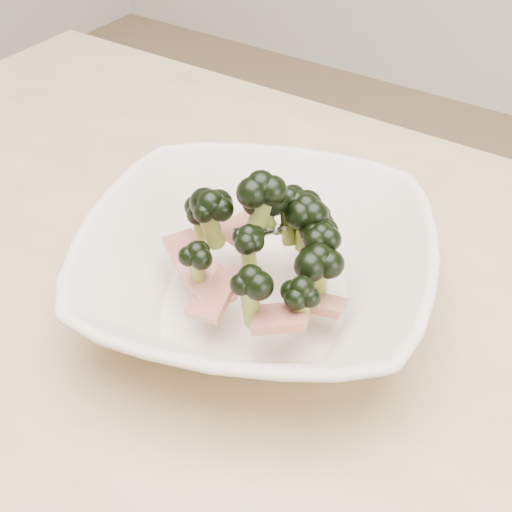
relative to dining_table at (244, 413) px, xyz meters
name	(u,v)px	position (x,y,z in m)	size (l,w,h in m)	color
dining_table	(244,413)	(0.00, 0.00, 0.00)	(1.20, 0.80, 0.75)	tan
broccoli_dish	(257,265)	(-0.01, 0.04, 0.14)	(0.38, 0.38, 0.14)	beige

